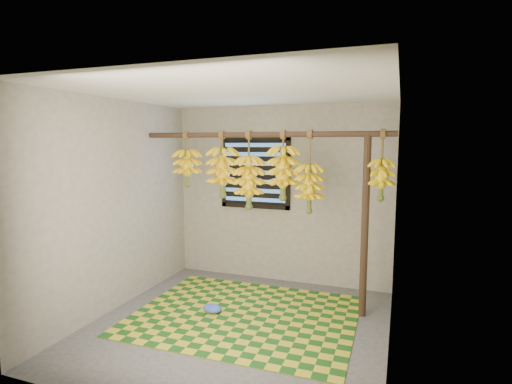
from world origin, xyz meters
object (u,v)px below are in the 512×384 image
at_px(banana_bunch_b, 223,172).
at_px(banana_bunch_c, 249,182).
at_px(support_post, 365,227).
at_px(banana_bunch_a, 187,168).
at_px(plastic_bag, 212,309).
at_px(banana_bunch_d, 283,173).
at_px(banana_bunch_f, 381,179).
at_px(woven_mat, 245,315).
at_px(banana_bunch_e, 309,188).

xyz_separation_m(banana_bunch_b, banana_bunch_c, (0.34, 0.00, -0.11)).
bearing_deg(support_post, banana_bunch_a, 180.00).
relative_size(support_post, plastic_bag, 8.78).
xyz_separation_m(banana_bunch_d, banana_bunch_f, (1.08, -0.00, -0.04)).
height_order(banana_bunch_b, banana_bunch_c, same).
height_order(banana_bunch_a, banana_bunch_b, same).
xyz_separation_m(woven_mat, banana_bunch_b, (-0.46, 0.45, 1.55)).
relative_size(banana_bunch_b, banana_bunch_d, 1.00).
bearing_deg(woven_mat, plastic_bag, -168.29).
xyz_separation_m(woven_mat, banana_bunch_e, (0.61, 0.45, 1.40)).
xyz_separation_m(support_post, banana_bunch_a, (-2.17, 0.00, 0.60)).
xyz_separation_m(banana_bunch_a, banana_bunch_b, (0.49, 0.00, -0.05)).
height_order(woven_mat, banana_bunch_b, banana_bunch_b).
relative_size(plastic_bag, banana_bunch_e, 0.25).
height_order(banana_bunch_a, banana_bunch_c, same).
bearing_deg(banana_bunch_c, support_post, -0.00).
relative_size(banana_bunch_a, banana_bunch_f, 0.91).
bearing_deg(plastic_bag, banana_bunch_a, 138.12).
relative_size(banana_bunch_c, banana_bunch_e, 0.99).
bearing_deg(banana_bunch_e, plastic_bag, -151.64).
bearing_deg(woven_mat, support_post, 20.12).
bearing_deg(banana_bunch_d, plastic_bag, -141.63).
xyz_separation_m(support_post, banana_bunch_d, (-0.93, 0.00, 0.56)).
bearing_deg(banana_bunch_a, support_post, 0.00).
relative_size(banana_bunch_b, banana_bunch_e, 0.86).
relative_size(banana_bunch_d, banana_bunch_f, 1.06).
distance_m(plastic_bag, banana_bunch_a, 1.73).
bearing_deg(banana_bunch_c, plastic_bag, -114.93).
distance_m(banana_bunch_b, banana_bunch_c, 0.36).
xyz_separation_m(support_post, banana_bunch_c, (-1.34, 0.00, 0.44)).
bearing_deg(banana_bunch_d, support_post, 0.00).
bearing_deg(banana_bunch_f, plastic_bag, -163.22).
bearing_deg(banana_bunch_e, woven_mat, -143.55).
distance_m(banana_bunch_a, banana_bunch_e, 1.57).
xyz_separation_m(woven_mat, banana_bunch_f, (1.37, 0.45, 1.52)).
height_order(support_post, banana_bunch_d, banana_bunch_d).
bearing_deg(banana_bunch_e, banana_bunch_f, 0.00).
bearing_deg(banana_bunch_b, plastic_bag, -79.46).
relative_size(plastic_bag, banana_bunch_d, 0.29).
height_order(woven_mat, banana_bunch_e, banana_bunch_e).
distance_m(banana_bunch_c, banana_bunch_f, 1.50).
distance_m(support_post, banana_bunch_b, 1.77).
bearing_deg(banana_bunch_a, banana_bunch_d, 0.00).
xyz_separation_m(banana_bunch_c, banana_bunch_e, (0.73, -0.00, -0.04)).
bearing_deg(banana_bunch_a, woven_mat, -25.34).
relative_size(woven_mat, banana_bunch_e, 2.58).
height_order(banana_bunch_a, banana_bunch_e, same).
relative_size(banana_bunch_a, banana_bunch_c, 0.74).
bearing_deg(banana_bunch_e, banana_bunch_d, 180.00).
distance_m(banana_bunch_a, banana_bunch_d, 1.25).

